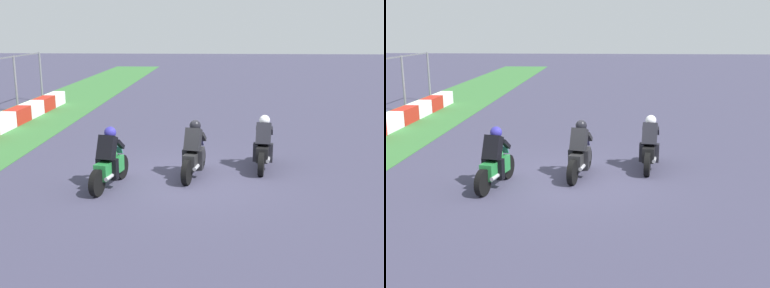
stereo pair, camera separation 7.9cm
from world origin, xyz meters
TOP-DOWN VIEW (x-y plane):
  - ground_plane at (0.00, 0.00)m, footprint 120.00×120.00m
  - rider_lane_a at (0.95, -2.00)m, footprint 2.04×0.60m
  - rider_lane_b at (0.11, -0.11)m, footprint 2.02×0.63m
  - rider_lane_c at (-0.85, 1.94)m, footprint 2.02×0.63m

SIDE VIEW (x-z plane):
  - ground_plane at x=0.00m, z-range 0.00..0.00m
  - rider_lane_a at x=0.95m, z-range -0.13..1.38m
  - rider_lane_b at x=0.11m, z-range -0.13..1.38m
  - rider_lane_c at x=-0.85m, z-range -0.13..1.38m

